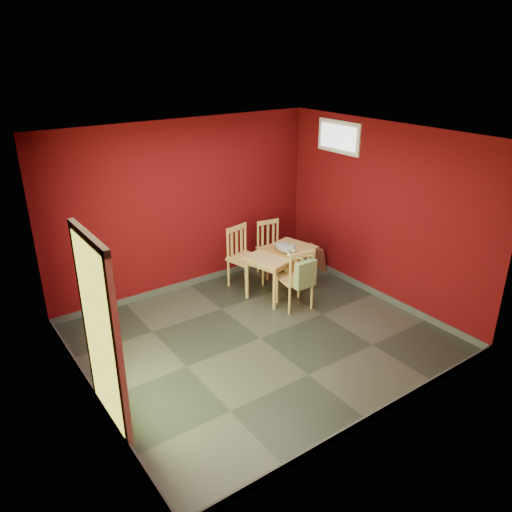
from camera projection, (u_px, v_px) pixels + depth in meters
ground at (260, 338)px, 6.78m from camera, size 4.50×4.50×0.00m
room_shell at (260, 335)px, 6.76m from camera, size 4.50×4.50×4.50m
doorway at (99, 330)px, 4.86m from camera, size 0.06×1.01×2.13m
window at (339, 137)px, 7.80m from camera, size 0.05×0.90×0.50m
outlet_plate at (268, 247)px, 9.01m from camera, size 0.08×0.02×0.12m
dining_table at (281, 257)px, 7.81m from camera, size 1.26×0.92×0.71m
table_runner at (285, 256)px, 7.72m from camera, size 0.44×0.69×0.32m
chair_far_left at (244, 256)px, 8.10m from camera, size 0.56×0.56×1.00m
chair_far_right at (272, 248)px, 8.53m from camera, size 0.51×0.51×0.94m
chair_near at (296, 278)px, 7.41m from camera, size 0.51×0.51×0.96m
tote_bag at (305, 274)px, 7.17m from camera, size 0.34×0.20×0.47m
cat at (284, 246)px, 7.71m from camera, size 0.41×0.48×0.21m
picture_frame at (318, 257)px, 8.84m from camera, size 0.21×0.44×0.42m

